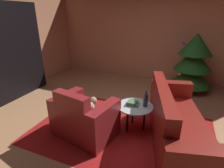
% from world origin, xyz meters
% --- Properties ---
extents(ground_plane, '(7.35, 7.35, 0.00)m').
position_xyz_m(ground_plane, '(0.00, 0.00, 0.00)').
color(ground_plane, '#AD7951').
extents(wall_back, '(6.25, 0.06, 2.55)m').
position_xyz_m(wall_back, '(0.00, 2.77, 1.27)').
color(wall_back, tan).
rests_on(wall_back, ground).
extents(area_rug, '(2.99, 1.97, 0.01)m').
position_xyz_m(area_rug, '(-0.00, -0.18, 0.00)').
color(area_rug, maroon).
rests_on(area_rug, ground).
extents(bookshelf_unit, '(0.34, 1.95, 2.14)m').
position_xyz_m(bookshelf_unit, '(-2.85, 0.17, 1.07)').
color(bookshelf_unit, black).
rests_on(bookshelf_unit, ground).
extents(armchair_red, '(1.07, 0.85, 0.83)m').
position_xyz_m(armchair_red, '(-0.54, -0.50, 0.30)').
color(armchair_red, maroon).
rests_on(armchair_red, ground).
extents(couch_red, '(1.22, 2.12, 0.91)m').
position_xyz_m(couch_red, '(0.85, -0.14, 0.31)').
color(couch_red, maroon).
rests_on(couch_red, ground).
extents(coffee_table, '(0.60, 0.60, 0.45)m').
position_xyz_m(coffee_table, '(0.18, -0.03, 0.40)').
color(coffee_table, black).
rests_on(coffee_table, ground).
extents(book_stack_on_table, '(0.20, 0.18, 0.07)m').
position_xyz_m(book_stack_on_table, '(0.13, -0.02, 0.48)').
color(book_stack_on_table, '#427C45').
rests_on(book_stack_on_table, coffee_table).
extents(bottle_on_table, '(0.07, 0.07, 0.28)m').
position_xyz_m(bottle_on_table, '(0.34, 0.01, 0.56)').
color(bottle_on_table, navy).
rests_on(bottle_on_table, coffee_table).
extents(decorated_tree, '(1.01, 1.01, 1.47)m').
position_xyz_m(decorated_tree, '(1.07, 2.15, 0.76)').
color(decorated_tree, brown).
rests_on(decorated_tree, ground).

